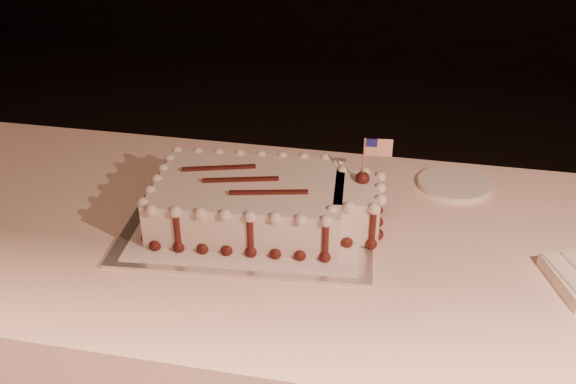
% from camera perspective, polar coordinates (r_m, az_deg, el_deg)
% --- Properties ---
extents(banquet_table, '(2.40, 0.80, 0.75)m').
position_cam_1_polar(banquet_table, '(1.56, 0.10, -15.28)').
color(banquet_table, '#FFD7C5').
rests_on(banquet_table, ground).
extents(cake_board, '(0.54, 0.43, 0.01)m').
position_cam_1_polar(cake_board, '(1.36, -3.31, -2.66)').
color(cake_board, silver).
rests_on(cake_board, banquet_table).
extents(doily, '(0.49, 0.39, 0.00)m').
position_cam_1_polar(doily, '(1.35, -3.32, -2.49)').
color(doily, white).
rests_on(doily, cake_board).
extents(sheet_cake, '(0.49, 0.31, 0.19)m').
position_cam_1_polar(sheet_cake, '(1.33, -2.22, -0.85)').
color(sheet_cake, silver).
rests_on(sheet_cake, doily).
extents(side_plate, '(0.17, 0.17, 0.01)m').
position_cam_1_polar(side_plate, '(1.54, 14.53, 0.71)').
color(side_plate, white).
rests_on(side_plate, banquet_table).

